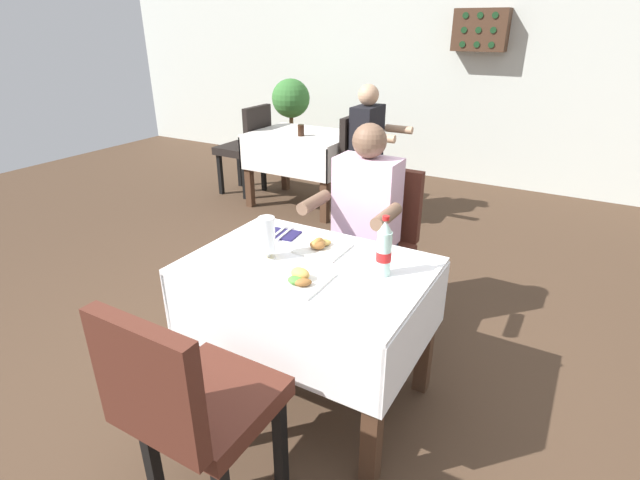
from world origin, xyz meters
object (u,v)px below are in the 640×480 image
(main_dining_table, at_px, (309,298))
(plate_near_camera, at_px, (299,278))
(potted_plant_corner, at_px, (291,118))
(chair_near_camera_side, at_px, (193,403))
(cola_bottle_primary, at_px, (384,250))
(background_dining_table, at_px, (303,152))
(wall_bottle_rack, at_px, (481,30))
(background_chair_right, at_px, (367,162))
(background_table_tumbler, at_px, (301,130))
(napkin_cutlery_set, at_px, (282,234))
(background_chair_left, at_px, (247,144))
(seated_diner_far, at_px, (362,222))
(beer_glass_left, at_px, (267,238))
(chair_far_diner_seat, at_px, (376,242))
(background_patron, at_px, (372,146))
(plate_far_diner, at_px, (321,246))

(main_dining_table, relative_size, plate_near_camera, 4.40)
(potted_plant_corner, bearing_deg, chair_near_camera_side, -61.03)
(cola_bottle_primary, relative_size, background_dining_table, 0.27)
(wall_bottle_rack, bearing_deg, cola_bottle_primary, -81.21)
(plate_near_camera, xyz_separation_m, background_chair_right, (-0.87, 2.58, -0.21))
(cola_bottle_primary, height_order, background_table_tumbler, cola_bottle_primary)
(chair_near_camera_side, height_order, cola_bottle_primary, cola_bottle_primary)
(cola_bottle_primary, height_order, napkin_cutlery_set, cola_bottle_primary)
(plate_near_camera, bearing_deg, napkin_cutlery_set, 132.02)
(background_chair_right, xyz_separation_m, potted_plant_corner, (-1.47, 0.96, 0.13))
(main_dining_table, relative_size, potted_plant_corner, 0.94)
(background_chair_left, bearing_deg, main_dining_table, -47.03)
(seated_diner_far, height_order, background_table_tumbler, seated_diner_far)
(napkin_cutlery_set, distance_m, background_dining_table, 2.54)
(cola_bottle_primary, xyz_separation_m, background_chair_left, (-2.58, 2.34, -0.31))
(background_table_tumbler, bearing_deg, potted_plant_corner, 127.22)
(seated_diner_far, distance_m, beer_glass_left, 0.74)
(main_dining_table, bearing_deg, chair_near_camera_side, -90.00)
(potted_plant_corner, height_order, wall_bottle_rack, wall_bottle_rack)
(chair_far_diner_seat, relative_size, cola_bottle_primary, 3.56)
(background_chair_left, bearing_deg, chair_near_camera_side, -54.80)
(main_dining_table, height_order, background_table_tumbler, background_table_tumbler)
(chair_near_camera_side, xyz_separation_m, background_dining_table, (-1.54, 3.19, 0.01))
(napkin_cutlery_set, bearing_deg, background_patron, 102.36)
(seated_diner_far, distance_m, potted_plant_corner, 3.52)
(background_patron, distance_m, potted_plant_corner, 1.80)
(background_chair_left, distance_m, background_chair_right, 1.43)
(seated_diner_far, bearing_deg, napkin_cutlery_set, -118.49)
(chair_near_camera_side, height_order, background_table_tumbler, chair_near_camera_side)
(plate_near_camera, bearing_deg, main_dining_table, 106.53)
(beer_glass_left, xyz_separation_m, potted_plant_corner, (-2.10, 3.42, -0.17))
(main_dining_table, relative_size, plate_far_diner, 4.87)
(plate_far_diner, relative_size, wall_bottle_rack, 0.40)
(main_dining_table, relative_size, chair_near_camera_side, 1.11)
(beer_glass_left, bearing_deg, background_dining_table, 118.61)
(chair_far_diner_seat, height_order, wall_bottle_rack, wall_bottle_rack)
(seated_diner_far, bearing_deg, wall_bottle_rack, 93.92)
(cola_bottle_primary, xyz_separation_m, background_dining_table, (-1.87, 2.34, -0.30))
(plate_far_diner, xyz_separation_m, napkin_cutlery_set, (-0.27, 0.06, -0.01))
(main_dining_table, bearing_deg, background_chair_right, 108.84)
(seated_diner_far, bearing_deg, background_chair_right, 113.91)
(background_chair_right, distance_m, background_patron, 0.16)
(seated_diner_far, bearing_deg, background_patron, 112.55)
(plate_far_diner, relative_size, background_dining_table, 0.22)
(beer_glass_left, distance_m, background_dining_table, 2.82)
(potted_plant_corner, bearing_deg, background_patron, -32.20)
(chair_near_camera_side, height_order, seated_diner_far, seated_diner_far)
(cola_bottle_primary, bearing_deg, plate_near_camera, -139.49)
(napkin_cutlery_set, xyz_separation_m, background_chair_left, (-1.96, 2.20, -0.20))
(cola_bottle_primary, xyz_separation_m, background_chair_right, (-1.15, 2.34, -0.31))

